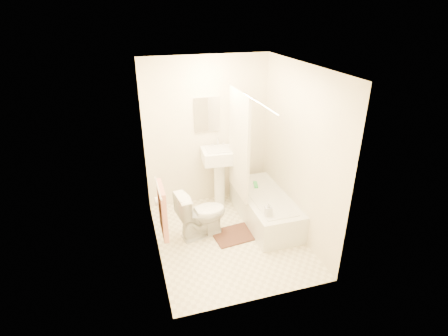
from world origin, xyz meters
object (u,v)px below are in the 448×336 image
object	(u,v)px
bathtub	(265,208)
bath_mat	(234,235)
sink	(220,175)
soap_bottle	(268,209)
toilet	(202,214)

from	to	relation	value
bathtub	bath_mat	distance (m)	0.67
bathtub	bath_mat	bearing A→B (deg)	-155.06
sink	bathtub	bearing A→B (deg)	-46.30
bathtub	sink	bearing A→B (deg)	129.34
bathtub	soap_bottle	xyz separation A→B (m)	(-0.18, -0.53, 0.32)
toilet	bathtub	size ratio (longest dim) A/B	0.48
sink	soap_bottle	distance (m)	1.23
toilet	soap_bottle	world-z (taller)	toilet
toilet	sink	distance (m)	0.92
toilet	bathtub	distance (m)	1.03
sink	bathtub	world-z (taller)	sink
toilet	soap_bottle	bearing A→B (deg)	-125.32
bath_mat	soap_bottle	xyz separation A→B (m)	(0.39, -0.26, 0.52)
toilet	sink	size ratio (longest dim) A/B	0.66
bathtub	soap_bottle	world-z (taller)	soap_bottle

